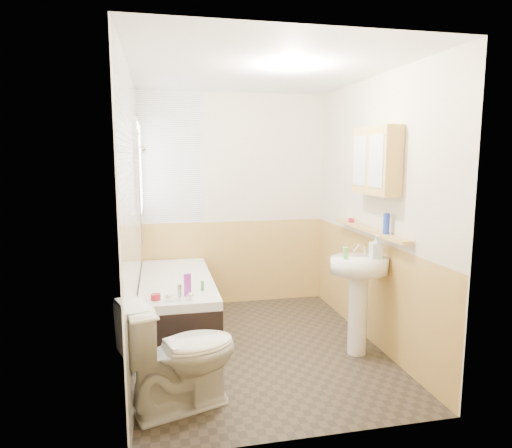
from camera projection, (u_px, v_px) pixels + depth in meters
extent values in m
plane|color=black|center=(259.00, 348.00, 4.25)|extent=(2.80, 2.80, 0.00)
plane|color=white|center=(260.00, 70.00, 3.88)|extent=(2.80, 2.80, 0.00)
cube|color=beige|center=(234.00, 200.00, 5.43)|extent=(2.20, 0.02, 2.50)
cube|color=beige|center=(311.00, 246.00, 2.70)|extent=(2.20, 0.02, 2.50)
cube|color=beige|center=(131.00, 219.00, 3.84)|extent=(0.02, 2.80, 2.50)
cube|color=beige|center=(374.00, 212.00, 4.30)|extent=(0.02, 2.80, 2.50)
cube|color=tan|center=(369.00, 289.00, 4.41)|extent=(0.01, 2.80, 1.00)
cube|color=tan|center=(308.00, 363.00, 2.84)|extent=(2.20, 0.01, 1.00)
cube|color=tan|center=(234.00, 262.00, 5.52)|extent=(2.20, 0.01, 1.00)
cube|color=white|center=(134.00, 219.00, 3.84)|extent=(0.01, 2.80, 2.50)
cube|color=white|center=(171.00, 158.00, 5.18)|extent=(0.75, 0.01, 1.50)
cube|color=white|center=(139.00, 168.00, 4.70)|extent=(0.03, 0.79, 0.99)
cube|color=white|center=(140.00, 168.00, 4.71)|extent=(0.01, 0.70, 0.90)
cube|color=white|center=(140.00, 168.00, 4.71)|extent=(0.01, 0.04, 0.90)
cube|color=black|center=(177.00, 309.00, 4.58)|extent=(0.70, 1.68, 0.49)
cube|color=white|center=(176.00, 282.00, 4.54)|extent=(0.70, 1.68, 0.08)
cube|color=white|center=(176.00, 283.00, 4.54)|extent=(0.56, 1.54, 0.04)
cylinder|color=silver|center=(180.00, 293.00, 3.81)|extent=(0.04, 0.04, 0.14)
sphere|color=silver|center=(169.00, 297.00, 3.79)|extent=(0.06, 0.06, 0.06)
sphere|color=silver|center=(191.00, 296.00, 3.83)|extent=(0.06, 0.06, 0.06)
cylinder|color=silver|center=(139.00, 188.00, 4.23)|extent=(0.02, 0.02, 1.09)
cylinder|color=silver|center=(141.00, 241.00, 4.30)|extent=(0.04, 0.04, 0.02)
cylinder|color=silver|center=(137.00, 134.00, 4.15)|extent=(0.04, 0.04, 0.02)
cylinder|color=silver|center=(143.00, 149.00, 4.18)|extent=(0.06, 0.07, 0.08)
imported|color=white|center=(181.00, 354.00, 3.20)|extent=(0.92, 0.69, 0.80)
cylinder|color=white|center=(358.00, 315.00, 4.09)|extent=(0.17, 0.17, 0.72)
ellipsoid|color=white|center=(359.00, 265.00, 4.03)|extent=(0.52, 0.42, 0.14)
cylinder|color=silver|center=(345.00, 251.00, 4.09)|extent=(0.03, 0.03, 0.08)
cylinder|color=silver|center=(365.00, 250.00, 4.13)|extent=(0.03, 0.03, 0.08)
cylinder|color=silver|center=(356.00, 248.00, 4.08)|extent=(0.02, 0.11, 0.09)
cube|color=tan|center=(369.00, 230.00, 4.26)|extent=(0.10, 1.37, 0.03)
cube|color=tan|center=(376.00, 161.00, 4.03)|extent=(0.16, 0.66, 0.59)
cube|color=silver|center=(376.00, 161.00, 3.86)|extent=(0.01, 0.25, 0.45)
cube|color=silver|center=(360.00, 161.00, 4.16)|extent=(0.01, 0.25, 0.45)
cylinder|color=#19339E|center=(386.00, 224.00, 3.93)|extent=(0.06, 0.06, 0.18)
cone|color=#388447|center=(386.00, 221.00, 3.94)|extent=(0.05, 0.05, 0.22)
cylinder|color=maroon|center=(351.00, 220.00, 4.65)|extent=(0.07, 0.07, 0.04)
imported|color=silver|center=(376.00, 253.00, 3.97)|extent=(0.11, 0.21, 0.09)
cylinder|color=#59C647|center=(346.00, 253.00, 3.94)|extent=(0.05, 0.05, 0.10)
cube|color=purple|center=(187.00, 285.00, 3.94)|extent=(0.06, 0.05, 0.20)
cylinder|color=maroon|center=(156.00, 297.00, 3.84)|extent=(0.10, 0.10, 0.05)
cylinder|color=#388447|center=(202.00, 286.00, 4.10)|extent=(0.03, 0.03, 0.09)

